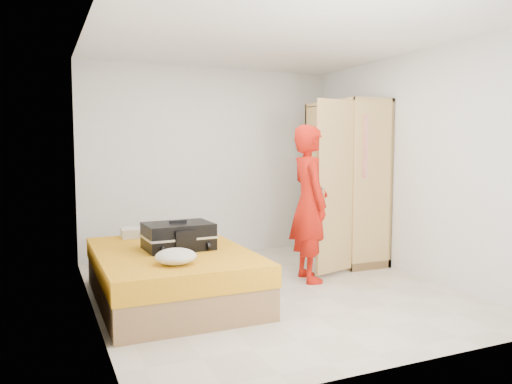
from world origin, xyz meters
name	(u,v)px	position (x,y,z in m)	size (l,w,h in m)	color
room	(273,167)	(0.00, 0.00, 1.30)	(4.00, 4.02, 2.60)	beige
bed	(172,275)	(-1.05, 0.12, 0.25)	(1.42, 2.02, 0.50)	#966344
wardrobe	(345,186)	(1.45, 0.85, 1.00)	(1.15, 1.34, 2.10)	tan
person	(309,203)	(0.56, 0.22, 0.88)	(0.64, 0.42, 1.75)	red
suitcase	(178,236)	(-0.97, 0.14, 0.63)	(0.69, 0.53, 0.29)	black
round_cushion	(176,256)	(-1.16, -0.48, 0.57)	(0.36, 0.36, 0.14)	beige
pillow	(147,232)	(-1.12, 0.97, 0.55)	(0.56, 0.29, 0.10)	beige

